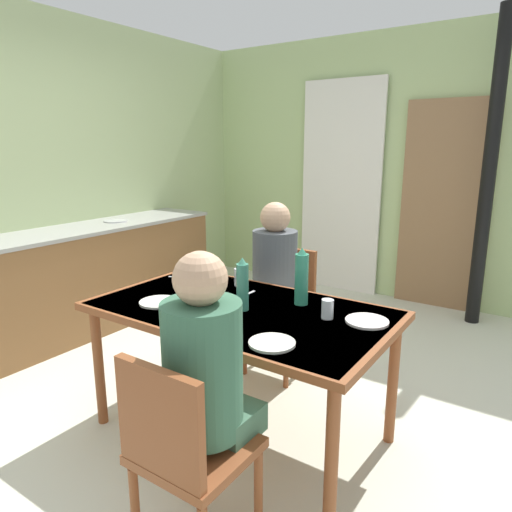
# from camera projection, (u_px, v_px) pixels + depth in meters

# --- Properties ---
(ground_plane) EXTENTS (7.20, 7.20, 0.00)m
(ground_plane) POSITION_uv_depth(u_px,v_px,m) (206.00, 401.00, 2.93)
(ground_plane) COLOR beige
(wall_back) EXTENTS (4.18, 0.10, 2.67)m
(wall_back) POSITION_uv_depth(u_px,v_px,m) (373.00, 169.00, 4.85)
(wall_back) COLOR #B0C987
(wall_back) RESTS_ON ground_plane
(wall_left) EXTENTS (0.10, 4.15, 2.67)m
(wall_left) POSITION_uv_depth(u_px,v_px,m) (85.00, 172.00, 4.26)
(wall_left) COLOR #B2C78C
(wall_left) RESTS_ON ground_plane
(door_wooden) EXTENTS (0.80, 0.05, 2.00)m
(door_wooden) POSITION_uv_depth(u_px,v_px,m) (443.00, 207.00, 4.45)
(door_wooden) COLOR #8D6745
(door_wooden) RESTS_ON ground_plane
(stove_pipe_column) EXTENTS (0.12, 0.12, 2.67)m
(stove_pipe_column) POSITION_uv_depth(u_px,v_px,m) (489.00, 174.00, 3.94)
(stove_pipe_column) COLOR black
(stove_pipe_column) RESTS_ON ground_plane
(curtain_panel) EXTENTS (0.90, 0.03, 2.25)m
(curtain_panel) POSITION_uv_depth(u_px,v_px,m) (340.00, 188.00, 4.99)
(curtain_panel) COLOR white
(curtain_panel) RESTS_ON ground_plane
(kitchen_counter) EXTENTS (0.61, 2.65, 0.91)m
(kitchen_counter) POSITION_uv_depth(u_px,v_px,m) (83.00, 279.00, 4.01)
(kitchen_counter) COLOR brown
(kitchen_counter) RESTS_ON ground_plane
(dining_table) EXTENTS (1.59, 0.90, 0.74)m
(dining_table) POSITION_uv_depth(u_px,v_px,m) (240.00, 319.00, 2.47)
(dining_table) COLOR brown
(dining_table) RESTS_ON ground_plane
(chair_near_diner) EXTENTS (0.40, 0.40, 0.87)m
(chair_near_diner) POSITION_uv_depth(u_px,v_px,m) (183.00, 450.00, 1.69)
(chair_near_diner) COLOR brown
(chair_near_diner) RESTS_ON ground_plane
(chair_far_diner) EXTENTS (0.40, 0.40, 0.87)m
(chair_far_diner) POSITION_uv_depth(u_px,v_px,m) (283.00, 302.00, 3.27)
(chair_far_diner) COLOR brown
(chair_far_diner) RESTS_ON ground_plane
(person_near_diner) EXTENTS (0.30, 0.37, 0.77)m
(person_near_diner) POSITION_uv_depth(u_px,v_px,m) (205.00, 364.00, 1.73)
(person_near_diner) COLOR #3F674E
(person_near_diner) RESTS_ON ground_plane
(person_far_diner) EXTENTS (0.30, 0.37, 0.77)m
(person_far_diner) POSITION_uv_depth(u_px,v_px,m) (274.00, 268.00, 3.10)
(person_far_diner) COLOR #4A595E
(person_far_diner) RESTS_ON ground_plane
(water_bottle_green_near) EXTENTS (0.07, 0.07, 0.31)m
(water_bottle_green_near) POSITION_uv_depth(u_px,v_px,m) (302.00, 278.00, 2.47)
(water_bottle_green_near) COLOR #308E6C
(water_bottle_green_near) RESTS_ON dining_table
(water_bottle_green_far) EXTENTS (0.06, 0.06, 0.28)m
(water_bottle_green_far) POSITION_uv_depth(u_px,v_px,m) (242.00, 285.00, 2.39)
(water_bottle_green_far) COLOR #3C8D72
(water_bottle_green_far) RESTS_ON dining_table
(dinner_plate_near_left) EXTENTS (0.21, 0.21, 0.01)m
(dinner_plate_near_left) POSITION_uv_depth(u_px,v_px,m) (367.00, 321.00, 2.24)
(dinner_plate_near_left) COLOR white
(dinner_plate_near_left) RESTS_ON dining_table
(dinner_plate_near_right) EXTENTS (0.20, 0.20, 0.01)m
(dinner_plate_near_right) POSITION_uv_depth(u_px,v_px,m) (272.00, 343.00, 2.00)
(dinner_plate_near_right) COLOR white
(dinner_plate_near_right) RESTS_ON dining_table
(dinner_plate_far_center) EXTENTS (0.21, 0.21, 0.01)m
(dinner_plate_far_center) POSITION_uv_depth(u_px,v_px,m) (159.00, 302.00, 2.52)
(dinner_plate_far_center) COLOR white
(dinner_plate_far_center) RESTS_ON dining_table
(drinking_glass_by_near_diner) EXTENTS (0.06, 0.06, 0.10)m
(drinking_glass_by_near_diner) POSITION_uv_depth(u_px,v_px,m) (327.00, 309.00, 2.29)
(drinking_glass_by_near_diner) COLOR silver
(drinking_glass_by_near_diner) RESTS_ON dining_table
(drinking_glass_by_far_diner) EXTENTS (0.06, 0.06, 0.11)m
(drinking_glass_by_far_diner) POSITION_uv_depth(u_px,v_px,m) (239.00, 277.00, 2.82)
(drinking_glass_by_far_diner) COLOR silver
(drinking_glass_by_far_diner) RESTS_ON dining_table
(bread_plate_sliced) EXTENTS (0.19, 0.19, 0.02)m
(bread_plate_sliced) POSITION_uv_depth(u_px,v_px,m) (196.00, 289.00, 2.73)
(bread_plate_sliced) COLOR #DBB77A
(bread_plate_sliced) RESTS_ON dining_table
(cutlery_knife_near) EXTENTS (0.13, 0.10, 0.00)m
(cutlery_knife_near) POSITION_uv_depth(u_px,v_px,m) (180.00, 277.00, 3.02)
(cutlery_knife_near) COLOR silver
(cutlery_knife_near) RESTS_ON dining_table
(cutlery_fork_near) EXTENTS (0.12, 0.11, 0.00)m
(cutlery_fork_near) POSITION_uv_depth(u_px,v_px,m) (191.00, 314.00, 2.35)
(cutlery_fork_near) COLOR silver
(cutlery_fork_near) RESTS_ON dining_table
(cutlery_knife_far) EXTENTS (0.02, 0.15, 0.00)m
(cutlery_knife_far) POSITION_uv_depth(u_px,v_px,m) (247.00, 294.00, 2.66)
(cutlery_knife_far) COLOR silver
(cutlery_knife_far) RESTS_ON dining_table
(cutlery_fork_far) EXTENTS (0.05, 0.15, 0.00)m
(cutlery_fork_far) POSITION_uv_depth(u_px,v_px,m) (220.00, 326.00, 2.19)
(cutlery_fork_far) COLOR silver
(cutlery_fork_far) RESTS_ON dining_table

